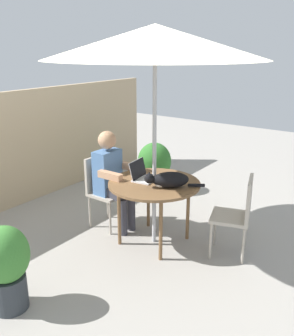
{
  "coord_description": "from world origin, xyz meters",
  "views": [
    {
      "loc": [
        -3.23,
        -2.24,
        2.19
      ],
      "look_at": [
        0.0,
        0.1,
        0.89
      ],
      "focal_mm": 39.97,
      "sensor_mm": 36.0,
      "label": 1
    }
  ],
  "objects_px": {
    "chair_occupied": "(103,185)",
    "laptop": "(142,174)",
    "patio_umbrella": "(155,42)",
    "patio_table": "(154,187)",
    "cat": "(168,180)",
    "person_seated": "(112,175)",
    "chair_empty": "(239,211)",
    "potted_plant_by_chair": "(154,165)",
    "potted_plant_near_fence": "(6,264)"
  },
  "relations": [
    {
      "from": "patio_umbrella",
      "to": "person_seated",
      "type": "distance_m",
      "value": 1.65
    },
    {
      "from": "potted_plant_near_fence",
      "to": "chair_occupied",
      "type": "bearing_deg",
      "value": 14.48
    },
    {
      "from": "patio_table",
      "to": "chair_occupied",
      "type": "height_order",
      "value": "chair_occupied"
    },
    {
      "from": "laptop",
      "to": "potted_plant_near_fence",
      "type": "distance_m",
      "value": 1.75
    },
    {
      "from": "patio_table",
      "to": "potted_plant_by_chair",
      "type": "relative_size",
      "value": 1.34
    },
    {
      "from": "laptop",
      "to": "cat",
      "type": "xyz_separation_m",
      "value": [
        -0.04,
        -0.38,
        0.02
      ]
    },
    {
      "from": "patio_table",
      "to": "chair_empty",
      "type": "relative_size",
      "value": 1.15
    },
    {
      "from": "patio_table",
      "to": "potted_plant_near_fence",
      "type": "xyz_separation_m",
      "value": [
        -1.7,
        0.34,
        -0.24
      ]
    },
    {
      "from": "laptop",
      "to": "cat",
      "type": "relative_size",
      "value": 0.61
    },
    {
      "from": "person_seated",
      "to": "potted_plant_by_chair",
      "type": "bearing_deg",
      "value": 13.11
    },
    {
      "from": "cat",
      "to": "chair_occupied",
      "type": "bearing_deg",
      "value": 87.93
    },
    {
      "from": "cat",
      "to": "potted_plant_near_fence",
      "type": "xyz_separation_m",
      "value": [
        -1.67,
        0.55,
        -0.39
      ]
    },
    {
      "from": "patio_table",
      "to": "potted_plant_by_chair",
      "type": "distance_m",
      "value": 1.68
    },
    {
      "from": "chair_occupied",
      "to": "potted_plant_near_fence",
      "type": "xyz_separation_m",
      "value": [
        -1.7,
        -0.44,
        -0.09
      ]
    },
    {
      "from": "patio_table",
      "to": "potted_plant_near_fence",
      "type": "relative_size",
      "value": 1.32
    },
    {
      "from": "patio_umbrella",
      "to": "person_seated",
      "type": "bearing_deg",
      "value": 90.0
    },
    {
      "from": "patio_umbrella",
      "to": "cat",
      "type": "height_order",
      "value": "patio_umbrella"
    },
    {
      "from": "patio_umbrella",
      "to": "cat",
      "type": "relative_size",
      "value": 4.41
    },
    {
      "from": "person_seated",
      "to": "potted_plant_by_chair",
      "type": "xyz_separation_m",
      "value": [
        1.36,
        0.32,
        -0.28
      ]
    },
    {
      "from": "cat",
      "to": "potted_plant_near_fence",
      "type": "distance_m",
      "value": 1.8
    },
    {
      "from": "person_seated",
      "to": "chair_empty",
      "type": "bearing_deg",
      "value": -79.43
    },
    {
      "from": "chair_occupied",
      "to": "laptop",
      "type": "bearing_deg",
      "value": -89.6
    },
    {
      "from": "person_seated",
      "to": "potted_plant_near_fence",
      "type": "height_order",
      "value": "person_seated"
    },
    {
      "from": "laptop",
      "to": "person_seated",
      "type": "bearing_deg",
      "value": 90.55
    },
    {
      "from": "patio_umbrella",
      "to": "chair_occupied",
      "type": "height_order",
      "value": "patio_umbrella"
    },
    {
      "from": "potted_plant_by_chair",
      "to": "chair_occupied",
      "type": "bearing_deg",
      "value": -173.34
    },
    {
      "from": "patio_umbrella",
      "to": "laptop",
      "type": "height_order",
      "value": "patio_umbrella"
    },
    {
      "from": "potted_plant_near_fence",
      "to": "patio_umbrella",
      "type": "bearing_deg",
      "value": -11.42
    },
    {
      "from": "cat",
      "to": "patio_table",
      "type": "bearing_deg",
      "value": 80.15
    },
    {
      "from": "patio_umbrella",
      "to": "potted_plant_by_chair",
      "type": "bearing_deg",
      "value": 34.68
    },
    {
      "from": "chair_occupied",
      "to": "person_seated",
      "type": "bearing_deg",
      "value": -90.0
    },
    {
      "from": "chair_empty",
      "to": "person_seated",
      "type": "relative_size",
      "value": 0.73
    },
    {
      "from": "patio_umbrella",
      "to": "chair_occupied",
      "type": "xyz_separation_m",
      "value": [
        0.0,
        0.78,
        -1.7
      ]
    },
    {
      "from": "laptop",
      "to": "potted_plant_by_chair",
      "type": "bearing_deg",
      "value": 29.37
    },
    {
      "from": "chair_occupied",
      "to": "cat",
      "type": "distance_m",
      "value": 1.03
    },
    {
      "from": "laptop",
      "to": "potted_plant_near_fence",
      "type": "relative_size",
      "value": 0.42
    },
    {
      "from": "patio_table",
      "to": "laptop",
      "type": "bearing_deg",
      "value": 88.63
    },
    {
      "from": "patio_umbrella",
      "to": "chair_empty",
      "type": "bearing_deg",
      "value": -72.45
    },
    {
      "from": "chair_occupied",
      "to": "potted_plant_by_chair",
      "type": "relative_size",
      "value": 1.16
    },
    {
      "from": "patio_umbrella",
      "to": "potted_plant_near_fence",
      "type": "relative_size",
      "value": 3.07
    },
    {
      "from": "person_seated",
      "to": "potted_plant_by_chair",
      "type": "relative_size",
      "value": 1.6
    },
    {
      "from": "chair_occupied",
      "to": "laptop",
      "type": "distance_m",
      "value": 0.66
    },
    {
      "from": "patio_umbrella",
      "to": "cat",
      "type": "xyz_separation_m",
      "value": [
        -0.04,
        -0.21,
        -1.41
      ]
    },
    {
      "from": "laptop",
      "to": "potted_plant_by_chair",
      "type": "relative_size",
      "value": 0.43
    },
    {
      "from": "person_seated",
      "to": "laptop",
      "type": "distance_m",
      "value": 0.46
    },
    {
      "from": "cat",
      "to": "potted_plant_by_chair",
      "type": "distance_m",
      "value": 1.85
    },
    {
      "from": "person_seated",
      "to": "potted_plant_by_chair",
      "type": "distance_m",
      "value": 1.43
    },
    {
      "from": "patio_table",
      "to": "person_seated",
      "type": "height_order",
      "value": "person_seated"
    },
    {
      "from": "patio_table",
      "to": "chair_occupied",
      "type": "bearing_deg",
      "value": 90.0
    },
    {
      "from": "patio_table",
      "to": "cat",
      "type": "xyz_separation_m",
      "value": [
        -0.04,
        -0.21,
        0.14
      ]
    }
  ]
}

